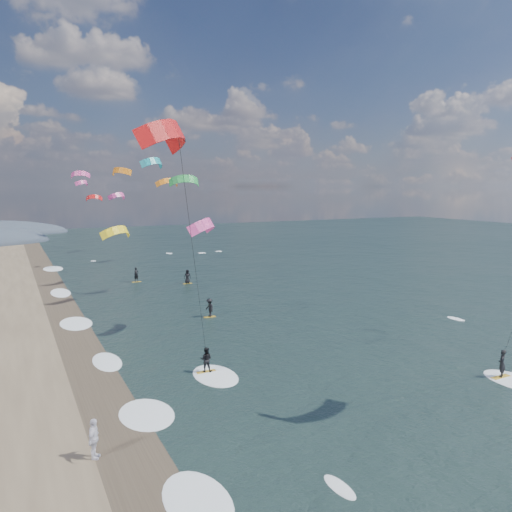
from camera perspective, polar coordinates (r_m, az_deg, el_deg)
name	(u,v)px	position (r m, az deg, el deg)	size (l,w,h in m)	color
ground	(379,421)	(27.33, 13.93, -17.80)	(260.00, 260.00, 0.00)	black
wet_sand_strip	(101,392)	(31.16, -17.25, -14.61)	(3.00, 240.00, 0.00)	#382D23
kitesurfer_near_b	(191,224)	(25.98, -7.44, 3.70)	(6.83, 9.16, 15.32)	gold
far_kitesurfers	(184,289)	(54.28, -8.27, -3.70)	(6.44, 20.71, 1.85)	gold
bg_kite_field	(128,187)	(73.67, -14.41, 7.62)	(16.30, 77.87, 8.42)	#D83F8C
shoreline_surf	(108,363)	(35.72, -16.60, -11.63)	(2.40, 79.40, 0.11)	white
beach_walker	(94,439)	(24.10, -18.04, -19.25)	(1.06, 0.44, 1.81)	silver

